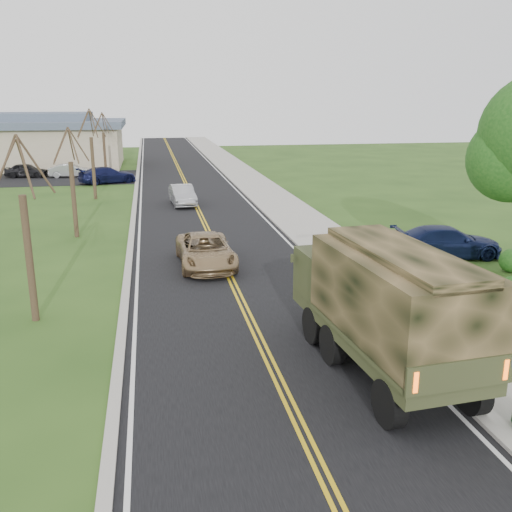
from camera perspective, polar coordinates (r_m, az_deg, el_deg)
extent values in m
plane|color=#284517|center=(11.68, 7.42, -22.24)|extent=(160.00, 160.00, 0.00)
cube|color=black|center=(49.35, -7.00, 7.11)|extent=(8.00, 120.00, 0.01)
cube|color=#9E998E|center=(49.77, -2.19, 7.35)|extent=(0.30, 120.00, 0.12)
cube|color=#9E998E|center=(50.05, -0.19, 7.40)|extent=(3.20, 120.00, 0.10)
cube|color=#9E998E|center=(49.26, -11.86, 6.94)|extent=(0.30, 120.00, 0.10)
sphere|color=#164413|center=(23.46, 24.16, 8.86)|extent=(3.24, 3.24, 3.24)
cylinder|color=#38281C|center=(19.79, -21.72, -0.32)|extent=(0.24, 0.24, 4.20)
cylinder|color=#38281C|center=(19.28, -21.15, 8.54)|extent=(1.01, 0.33, 1.90)
cylinder|color=#38281C|center=(19.85, -22.16, 8.38)|extent=(0.13, 1.29, 1.74)
cylinder|color=#38281C|center=(19.52, -23.85, 8.33)|extent=(0.98, 0.43, 1.90)
cylinder|color=#38281C|center=(18.88, -24.05, 7.87)|extent=(0.79, 1.05, 1.77)
cylinder|color=#38281C|center=(18.79, -22.07, 8.29)|extent=(0.58, 0.90, 1.90)
cylinder|color=#38281C|center=(31.41, -17.75, 5.35)|extent=(0.24, 0.24, 3.96)
cylinder|color=#38281C|center=(31.14, -17.33, 10.61)|extent=(0.96, 0.32, 1.79)
cylinder|color=#38281C|center=(31.65, -17.99, 10.50)|extent=(0.12, 1.22, 1.65)
cylinder|color=#38281C|center=(31.29, -18.95, 10.50)|extent=(0.93, 0.41, 1.79)
cylinder|color=#38281C|center=(30.68, -18.97, 10.28)|extent=(0.75, 0.99, 1.67)
cylinder|color=#38281C|center=(30.65, -17.80, 10.51)|extent=(0.55, 0.85, 1.80)
cylinder|color=#38281C|center=(43.19, -15.95, 8.41)|extent=(0.24, 0.24, 4.44)
cylinder|color=#38281C|center=(43.04, -15.57, 12.70)|extent=(1.07, 0.35, 2.00)
cylinder|color=#38281C|center=(43.60, -16.14, 12.58)|extent=(0.13, 1.36, 1.84)
cylinder|color=#38281C|center=(43.18, -16.91, 12.61)|extent=(1.03, 0.46, 2.00)
cylinder|color=#38281C|center=(42.49, -16.89, 12.46)|extent=(0.83, 1.10, 1.87)
cylinder|color=#38281C|center=(42.49, -15.94, 12.65)|extent=(0.61, 0.95, 2.01)
cylinder|color=#38281C|center=(55.11, -14.88, 9.72)|extent=(0.24, 0.24, 4.08)
cylinder|color=#38281C|center=(55.01, -14.60, 12.81)|extent=(0.99, 0.33, 1.84)
cylinder|color=#38281C|center=(55.51, -15.02, 12.72)|extent=(0.13, 1.25, 1.69)
cylinder|color=#38281C|center=(55.12, -15.56, 12.74)|extent=(0.95, 0.42, 1.85)
cylinder|color=#38281C|center=(54.48, -15.53, 12.64)|extent=(0.77, 1.02, 1.72)
cylinder|color=#38281C|center=(54.50, -14.85, 12.77)|extent=(0.57, 0.88, 1.85)
cube|color=tan|center=(66.21, -22.21, 10.05)|extent=(20.00, 12.00, 4.20)
cube|color=#475466|center=(66.07, -22.42, 12.11)|extent=(21.00, 13.00, 0.70)
cube|color=#475466|center=(66.04, -22.49, 12.72)|extent=(14.00, 8.00, 0.90)
cube|color=black|center=(55.63, -17.84, 7.44)|extent=(18.00, 10.00, 0.02)
cylinder|color=black|center=(13.45, 13.19, -14.16)|extent=(0.45, 1.15, 1.12)
cylinder|color=black|center=(14.51, 20.83, -12.49)|extent=(0.45, 1.15, 1.12)
cylinder|color=black|center=(16.06, 7.65, -8.77)|extent=(0.45, 1.15, 1.12)
cylinder|color=black|center=(16.96, 14.40, -7.78)|extent=(0.45, 1.15, 1.12)
cylinder|color=black|center=(17.27, 5.82, -6.92)|extent=(0.45, 1.15, 1.12)
cylinder|color=black|center=(18.11, 12.19, -6.11)|extent=(0.45, 1.15, 1.12)
cube|color=#373C21|center=(15.78, 12.20, -7.43)|extent=(3.02, 7.31, 0.36)
cube|color=#373C21|center=(17.68, 8.53, -1.73)|extent=(2.60, 2.13, 1.43)
cube|color=black|center=(18.43, 7.42, -0.31)|extent=(2.24, 0.27, 0.71)
cube|color=#373C21|center=(14.99, 13.78, -7.74)|extent=(2.98, 5.59, 0.15)
cube|color=black|center=(14.61, 14.04, -3.87)|extent=(2.98, 5.59, 2.04)
cube|color=black|center=(14.29, 14.32, 0.18)|extent=(2.07, 5.52, 0.25)
cube|color=#373C21|center=(12.82, 19.73, -11.10)|extent=(2.55, 0.33, 0.66)
cube|color=#FF590C|center=(12.23, 15.68, -12.08)|extent=(0.10, 0.05, 0.46)
cube|color=#FF590C|center=(13.39, 23.71, -10.37)|extent=(0.10, 0.05, 0.46)
imported|color=#9A7D57|center=(24.95, -5.06, 0.52)|extent=(2.43, 5.06, 1.39)
imported|color=#A2A2A6|center=(39.67, -7.37, 6.05)|extent=(1.80, 4.27, 1.37)
imported|color=#10193C|center=(27.74, 18.56, 1.35)|extent=(5.17, 2.58, 1.44)
imported|color=black|center=(57.43, -21.96, 7.94)|extent=(4.00, 2.01, 1.31)
imported|color=#A8A8AD|center=(56.21, -18.09, 8.13)|extent=(3.84, 1.43, 1.25)
imported|color=#0F133A|center=(51.26, -14.65, 7.84)|extent=(5.29, 3.70, 1.42)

